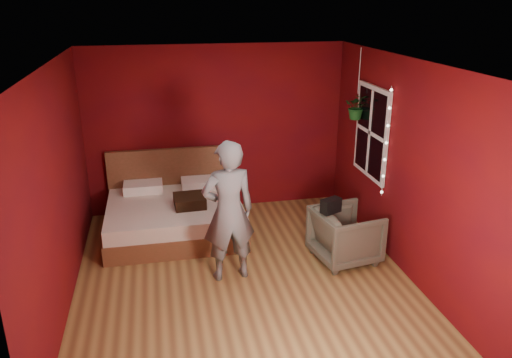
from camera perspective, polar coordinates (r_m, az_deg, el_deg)
name	(u,v)px	position (r m, az deg, el deg)	size (l,w,h in m)	color
floor	(243,277)	(6.28, -1.52, -11.10)	(4.50, 4.50, 0.00)	olive
room_walls	(241,146)	(5.59, -1.68, 3.76)	(4.04, 4.54, 2.62)	#6B0D0B
window	(371,132)	(7.04, 13.02, 5.22)	(0.05, 0.97, 1.27)	white
fairy_lights	(386,143)	(6.58, 14.67, 4.02)	(0.04, 0.04, 1.45)	silver
bed	(175,213)	(7.39, -9.28, -3.90)	(1.92, 1.63, 1.06)	brown
person	(228,212)	(5.89, -3.17, -3.75)	(0.64, 0.42, 1.74)	slate
armchair	(346,235)	(6.59, 10.20, -6.32)	(0.75, 0.78, 0.71)	#5B5748
handbag	(331,206)	(6.30, 8.56, -3.03)	(0.26, 0.13, 0.18)	black
throw_pillow	(190,201)	(7.06, -7.60, -2.49)	(0.42, 0.42, 0.15)	black
hanging_plant	(357,107)	(7.25, 11.47, 8.11)	(0.41, 0.39, 0.99)	silver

